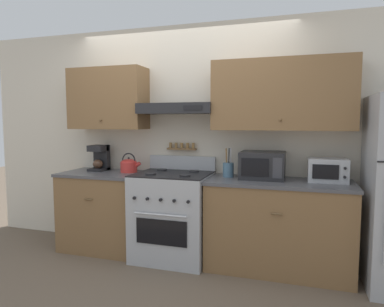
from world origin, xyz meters
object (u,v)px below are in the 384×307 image
Objects in this scene: microwave at (263,165)px; utensil_crock at (228,169)px; tea_kettle at (129,165)px; coffee_maker at (100,158)px; stove_range at (173,215)px; toaster_oven at (328,170)px.

utensil_crock is (-0.35, -0.02, -0.06)m from microwave.
tea_kettle is 1.15m from utensil_crock.
coffee_maker is 1.90m from microwave.
microwave reaches higher than tea_kettle.
microwave reaches higher than stove_range.
tea_kettle is 1.51m from microwave.
tea_kettle is (-0.58, 0.12, 0.51)m from stove_range.
utensil_crock reaches higher than toaster_oven.
utensil_crock reaches higher than tea_kettle.
coffee_maker is at bearing 178.98° from utensil_crock.
tea_kettle is at bearing 167.90° from stove_range.
utensil_crock is at bearing -177.10° from microwave.
tea_kettle is at bearing 179.95° from toaster_oven.
microwave is at bearing 2.90° from utensil_crock.
utensil_crock is (0.57, 0.12, 0.51)m from stove_range.
toaster_oven is at bearing 4.56° from stove_range.
stove_range is at bearing -12.10° from tea_kettle.
stove_range is at bearing -171.23° from microwave.
microwave is (1.51, 0.02, 0.06)m from tea_kettle.
toaster_oven reaches higher than stove_range.
toaster_oven is at bearing -0.67° from coffee_maker.
toaster_oven is (0.97, -0.00, 0.03)m from utensil_crock.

